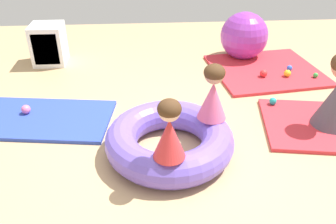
% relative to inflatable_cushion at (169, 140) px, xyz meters
% --- Properties ---
extents(ground_plane, '(8.00, 8.00, 0.00)m').
position_rel_inflatable_cushion_xyz_m(ground_plane, '(-0.02, 0.06, -0.15)').
color(ground_plane, tan).
extents(gym_mat_center_rear, '(1.60, 1.00, 0.04)m').
position_rel_inflatable_cushion_xyz_m(gym_mat_center_rear, '(-1.35, 0.66, -0.13)').
color(gym_mat_center_rear, '#2D47B7').
rests_on(gym_mat_center_rear, ground).
extents(gym_mat_far_left, '(1.56, 1.45, 0.04)m').
position_rel_inflatable_cushion_xyz_m(gym_mat_far_left, '(1.46, 1.73, -0.13)').
color(gym_mat_far_left, red).
rests_on(gym_mat_far_left, ground).
extents(gym_mat_far_right, '(1.48, 1.17, 0.04)m').
position_rel_inflatable_cushion_xyz_m(gym_mat_far_right, '(1.70, 0.32, -0.13)').
color(gym_mat_far_right, red).
rests_on(gym_mat_far_right, ground).
extents(inflatable_cushion, '(1.19, 1.19, 0.30)m').
position_rel_inflatable_cushion_xyz_m(inflatable_cushion, '(0.00, 0.00, 0.00)').
color(inflatable_cushion, '#7056D1').
rests_on(inflatable_cushion, ground).
extents(child_in_red, '(0.36, 0.36, 0.51)m').
position_rel_inflatable_cushion_xyz_m(child_in_red, '(-0.03, -0.42, 0.40)').
color(child_in_red, red).
rests_on(child_in_red, inflatable_cushion).
extents(child_in_pink, '(0.35, 0.35, 0.53)m').
position_rel_inflatable_cushion_xyz_m(child_in_pink, '(0.40, 0.14, 0.41)').
color(child_in_pink, '#E5608E').
rests_on(child_in_pink, inflatable_cushion).
extents(play_ball_blue, '(0.08, 0.08, 0.08)m').
position_rel_inflatable_cushion_xyz_m(play_ball_blue, '(1.76, 1.66, -0.07)').
color(play_ball_blue, blue).
rests_on(play_ball_blue, gym_mat_far_left).
extents(play_ball_teal, '(0.08, 0.08, 0.08)m').
position_rel_inflatable_cushion_xyz_m(play_ball_teal, '(1.24, 0.77, -0.07)').
color(play_ball_teal, teal).
rests_on(play_ball_teal, gym_mat_far_right).
extents(play_ball_yellow, '(0.09, 0.09, 0.09)m').
position_rel_inflatable_cushion_xyz_m(play_ball_yellow, '(1.66, 1.48, -0.06)').
color(play_ball_yellow, yellow).
rests_on(play_ball_yellow, gym_mat_far_left).
extents(play_ball_pink, '(0.10, 0.10, 0.10)m').
position_rel_inflatable_cushion_xyz_m(play_ball_pink, '(-1.51, 0.76, -0.06)').
color(play_ball_pink, pink).
rests_on(play_ball_pink, gym_mat_center_rear).
extents(play_ball_green, '(0.07, 0.07, 0.07)m').
position_rel_inflatable_cushion_xyz_m(play_ball_green, '(2.02, 1.42, -0.08)').
color(play_ball_green, green).
rests_on(play_ball_green, gym_mat_far_left).
extents(play_ball_red, '(0.10, 0.10, 0.10)m').
position_rel_inflatable_cushion_xyz_m(play_ball_red, '(1.35, 1.49, -0.06)').
color(play_ball_red, red).
rests_on(play_ball_red, gym_mat_far_left).
extents(exercise_ball_large, '(0.69, 0.69, 0.69)m').
position_rel_inflatable_cushion_xyz_m(exercise_ball_large, '(1.25, 2.24, 0.19)').
color(exercise_ball_large, purple).
rests_on(exercise_ball_large, ground).
extents(storage_cube, '(0.44, 0.44, 0.56)m').
position_rel_inflatable_cushion_xyz_m(storage_cube, '(-1.56, 2.23, 0.13)').
color(storage_cube, white).
rests_on(storage_cube, ground).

